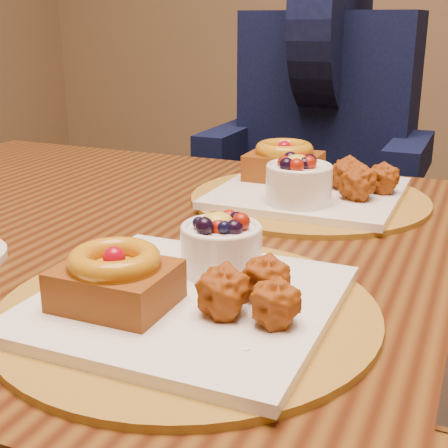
# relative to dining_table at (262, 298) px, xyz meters

# --- Properties ---
(dining_table) EXTENTS (1.60, 0.90, 0.76)m
(dining_table) POSITION_rel_dining_table_xyz_m (0.00, 0.00, 0.00)
(dining_table) COLOR #38180A
(dining_table) RESTS_ON ground
(place_setting_near) EXTENTS (0.38, 0.38, 0.09)m
(place_setting_near) POSITION_rel_dining_table_xyz_m (-0.00, -0.22, 0.10)
(place_setting_near) COLOR brown
(place_setting_near) RESTS_ON dining_table
(place_setting_far) EXTENTS (0.38, 0.38, 0.09)m
(place_setting_far) POSITION_rel_dining_table_xyz_m (-0.00, 0.21, 0.11)
(place_setting_far) COLOR brown
(place_setting_far) RESTS_ON dining_table
(chair_far) EXTENTS (0.55, 0.55, 0.89)m
(chair_far) POSITION_rel_dining_table_xyz_m (-0.09, 0.85, -0.19)
(chair_far) COLOR black
(chair_far) RESTS_ON ground
(diner) EXTENTS (0.50, 0.48, 0.81)m
(diner) POSITION_rel_dining_table_xyz_m (-0.11, 0.78, 0.19)
(diner) COLOR black
(diner) RESTS_ON ground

